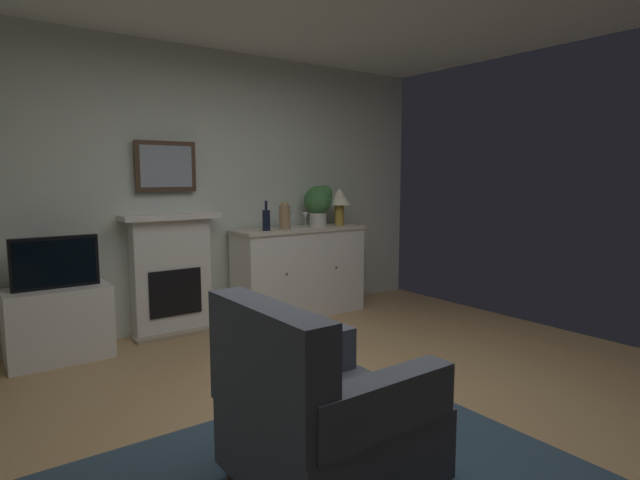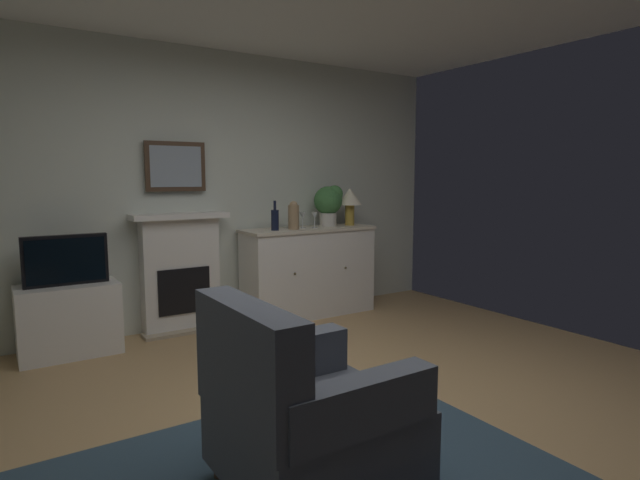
% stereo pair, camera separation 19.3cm
% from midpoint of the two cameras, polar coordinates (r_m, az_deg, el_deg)
% --- Properties ---
extents(ground_plane, '(5.32, 5.00, 0.10)m').
position_cam_midpoint_polar(ground_plane, '(3.29, 6.71, -19.76)').
color(ground_plane, tan).
rests_on(ground_plane, ground).
extents(wall_rear, '(5.32, 0.06, 2.62)m').
position_cam_midpoint_polar(wall_rear, '(5.08, -11.21, 5.55)').
color(wall_rear, silver).
rests_on(wall_rear, ground_plane).
extents(fireplace_unit, '(0.87, 0.30, 1.10)m').
position_cam_midpoint_polar(fireplace_unit, '(4.92, -14.07, -3.51)').
color(fireplace_unit, white).
rests_on(fireplace_unit, ground_plane).
extents(framed_picture, '(0.55, 0.04, 0.45)m').
position_cam_midpoint_polar(framed_picture, '(4.89, -14.58, 7.87)').
color(framed_picture, '#473323').
extents(sideboard_cabinet, '(1.40, 0.49, 0.91)m').
position_cam_midpoint_polar(sideboard_cabinet, '(5.34, -0.22, -3.49)').
color(sideboard_cabinet, white).
rests_on(sideboard_cabinet, ground_plane).
extents(table_lamp, '(0.26, 0.26, 0.40)m').
position_cam_midpoint_polar(table_lamp, '(5.55, 4.31, 4.52)').
color(table_lamp, '#B79338').
rests_on(table_lamp, sideboard_cabinet).
extents(wine_bottle, '(0.08, 0.08, 0.29)m').
position_cam_midpoint_polar(wine_bottle, '(5.02, -3.91, 2.28)').
color(wine_bottle, black).
rests_on(wine_bottle, sideboard_cabinet).
extents(wine_glass_left, '(0.07, 0.07, 0.16)m').
position_cam_midpoint_polar(wine_glass_left, '(5.23, -0.87, 2.65)').
color(wine_glass_left, silver).
rests_on(wine_glass_left, sideboard_cabinet).
extents(wine_glass_center, '(0.07, 0.07, 0.16)m').
position_cam_midpoint_polar(wine_glass_center, '(5.24, 0.46, 2.66)').
color(wine_glass_center, silver).
rests_on(wine_glass_center, sideboard_cabinet).
extents(vase_decorative, '(0.11, 0.11, 0.28)m').
position_cam_midpoint_polar(vase_decorative, '(5.11, -1.86, 2.75)').
color(vase_decorative, '#9E7F5B').
rests_on(vase_decorative, sideboard_cabinet).
extents(tv_cabinet, '(0.75, 0.42, 0.58)m').
position_cam_midpoint_polar(tv_cabinet, '(4.61, -24.94, -8.00)').
color(tv_cabinet, white).
rests_on(tv_cabinet, ground_plane).
extents(tv_set, '(0.62, 0.07, 0.40)m').
position_cam_midpoint_polar(tv_set, '(4.49, -25.22, -2.04)').
color(tv_set, black).
rests_on(tv_set, tv_cabinet).
extents(potted_plant_small, '(0.30, 0.30, 0.43)m').
position_cam_midpoint_polar(potted_plant_small, '(5.45, 2.03, 4.24)').
color(potted_plant_small, beige).
rests_on(potted_plant_small, sideboard_cabinet).
extents(armchair, '(0.82, 0.79, 0.92)m').
position_cam_midpoint_polar(armchair, '(2.41, 0.57, -18.77)').
color(armchair, '#474C56').
rests_on(armchair, ground_plane).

